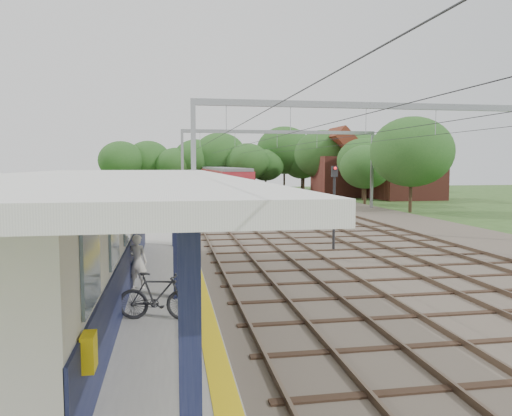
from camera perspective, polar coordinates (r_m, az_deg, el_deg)
ground at (r=10.68m, az=27.24°, el=-17.92°), size 160.00×160.00×0.00m
ballast_bed at (r=39.32m, az=5.08°, el=-0.84°), size 18.00×90.00×0.10m
platform at (r=22.19m, az=-13.41°, el=-5.20°), size 5.00×52.00×0.35m
yellow_stripe at (r=22.12m, az=-7.57°, el=-4.66°), size 0.45×52.00×0.01m
station_building at (r=15.19m, az=-20.40°, el=-2.93°), size 3.41×18.00×3.40m
canopy at (r=13.90m, az=-16.86°, el=3.08°), size 6.40×20.00×3.44m
rail_tracks at (r=38.74m, az=1.51°, el=-0.72°), size 11.80×88.00×0.15m
catenary_system at (r=34.43m, az=6.19°, el=7.42°), size 17.22×88.00×7.00m
tree_band at (r=65.67m, az=-1.13°, el=5.79°), size 31.72×30.88×8.82m
house_near at (r=60.23m, az=16.94°, el=3.80°), size 7.00×6.12×7.89m
house_far at (r=63.74m, az=10.48°, el=4.21°), size 8.00×6.12×8.66m
person at (r=15.40m, az=-13.41°, el=-5.96°), size 0.69×0.57×1.63m
bicycle at (r=12.30m, az=-11.22°, el=-9.86°), size 1.98×0.94×1.15m
train at (r=57.73m, az=-4.27°, el=3.00°), size 2.74×34.10×3.61m
signal_post at (r=23.14m, az=8.92°, el=0.92°), size 0.28×0.25×3.98m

